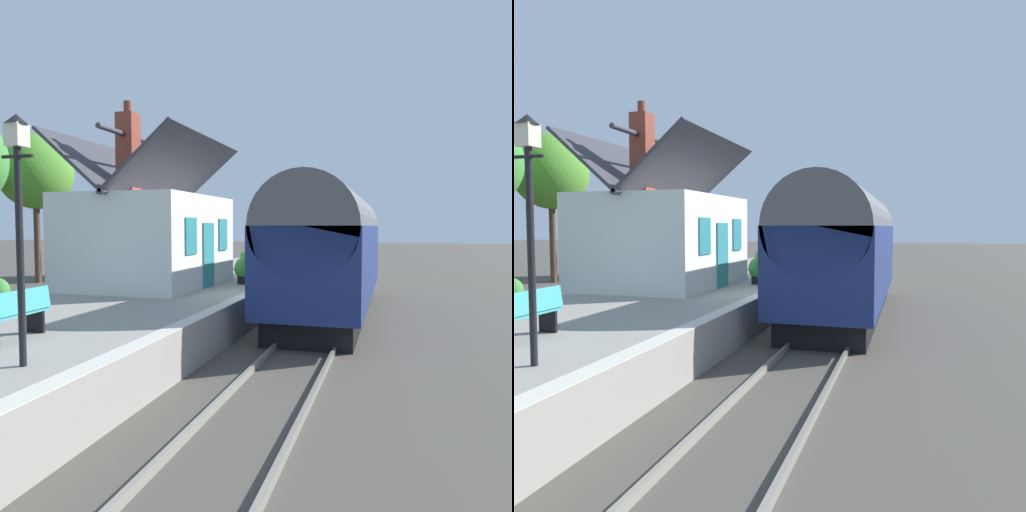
# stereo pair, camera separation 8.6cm
# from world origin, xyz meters

# --- Properties ---
(ground_plane) EXTENTS (160.00, 160.00, 0.00)m
(ground_plane) POSITION_xyz_m (0.00, 0.00, 0.00)
(ground_plane) COLOR #4C473F
(platform) EXTENTS (32.00, 5.70, 1.00)m
(platform) POSITION_xyz_m (0.00, 3.85, 0.50)
(platform) COLOR gray
(platform) RESTS_ON ground
(platform_edge_coping) EXTENTS (32.00, 0.36, 0.02)m
(platform_edge_coping) POSITION_xyz_m (0.00, 1.18, 1.01)
(platform_edge_coping) COLOR beige
(platform_edge_coping) RESTS_ON platform
(rail_near) EXTENTS (52.00, 0.08, 0.14)m
(rail_near) POSITION_xyz_m (0.00, -1.62, 0.07)
(rail_near) COLOR gray
(rail_near) RESTS_ON ground
(rail_far) EXTENTS (52.00, 0.08, 0.14)m
(rail_far) POSITION_xyz_m (0.00, -0.18, 0.07)
(rail_far) COLOR gray
(rail_far) RESTS_ON ground
(train) EXTENTS (11.14, 2.73, 4.32)m
(train) POSITION_xyz_m (2.81, -0.90, 2.22)
(train) COLOR black
(train) RESTS_ON ground
(station_building) EXTENTS (5.76, 4.38, 5.80)m
(station_building) POSITION_xyz_m (1.14, 4.97, 2.65)
(station_building) COLOR white
(station_building) RESTS_ON platform
(bench_near_building) EXTENTS (1.41, 0.48, 0.88)m
(bench_near_building) POSITION_xyz_m (8.39, 3.33, 1.47)
(bench_near_building) COLOR teal
(bench_near_building) RESTS_ON platform
(bench_by_lamp) EXTENTS (1.41, 0.47, 0.88)m
(bench_by_lamp) POSITION_xyz_m (-6.65, 3.41, 1.47)
(bench_by_lamp) COLOR teal
(bench_by_lamp) RESTS_ON platform
(planter_bench_right) EXTENTS (0.65, 0.65, 0.92)m
(planter_bench_right) POSITION_xyz_m (2.40, 2.06, 1.48)
(planter_bench_right) COLOR black
(planter_bench_right) RESTS_ON platform
(planter_edge_near) EXTENTS (0.39, 0.39, 0.76)m
(planter_edge_near) POSITION_xyz_m (9.40, 4.22, 1.40)
(planter_edge_near) COLOR #9E5138
(planter_edge_near) RESTS_ON platform
(lamp_post_platform) EXTENTS (0.32, 0.50, 3.53)m
(lamp_post_platform) POSITION_xyz_m (-7.99, 2.11, 3.47)
(lamp_post_platform) COLOR black
(lamp_post_platform) RESTS_ON platform
(tree_distant) EXTENTS (4.14, 3.65, 7.83)m
(tree_distant) POSITION_xyz_m (8.04, 15.25, 5.84)
(tree_distant) COLOR #4C3828
(tree_distant) RESTS_ON ground
(tree_behind_building) EXTENTS (4.32, 4.09, 7.67)m
(tree_behind_building) POSITION_xyz_m (13.70, 11.00, 5.00)
(tree_behind_building) COLOR #4C3828
(tree_behind_building) RESTS_ON ground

